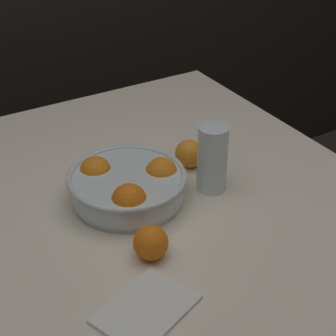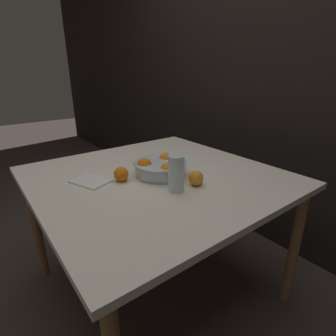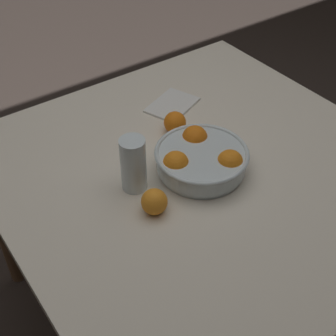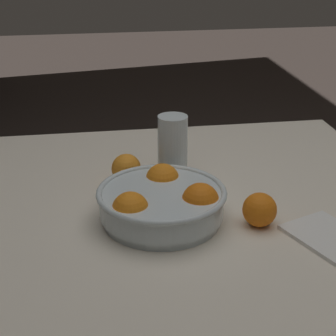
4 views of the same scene
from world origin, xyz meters
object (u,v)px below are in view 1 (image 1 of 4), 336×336
at_px(orange_loose_near_bowl, 151,243).
at_px(orange_loose_front, 189,154).
at_px(juice_glass, 212,161).
at_px(fruit_bowl, 128,185).

bearing_deg(orange_loose_near_bowl, orange_loose_front, 45.06).
distance_m(juice_glass, orange_loose_near_bowl, 0.28).
distance_m(orange_loose_near_bowl, orange_loose_front, 0.35).
relative_size(orange_loose_near_bowl, orange_loose_front, 1.01).
bearing_deg(fruit_bowl, orange_loose_front, 16.03).
distance_m(fruit_bowl, juice_glass, 0.20).
height_order(juice_glass, orange_loose_near_bowl, juice_glass).
bearing_deg(orange_loose_front, juice_glass, -94.36).
relative_size(fruit_bowl, orange_loose_front, 3.83).
xyz_separation_m(fruit_bowl, juice_glass, (0.19, -0.05, 0.03)).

